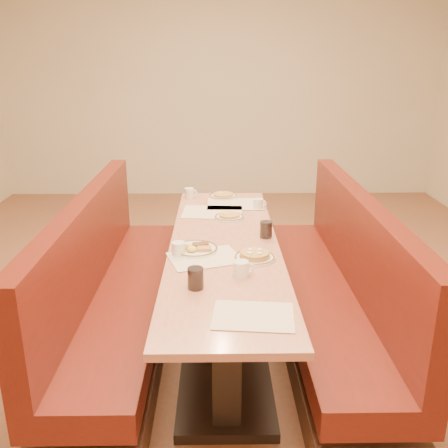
{
  "coord_description": "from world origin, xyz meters",
  "views": [
    {
      "loc": [
        -0.05,
        -3.0,
        1.9
      ],
      "look_at": [
        0.0,
        0.1,
        0.85
      ],
      "focal_mm": 40.0,
      "sensor_mm": 36.0,
      "label": 1
    }
  ],
  "objects_px": {
    "booth_left": "(115,299)",
    "soda_tumbler_near": "(196,278)",
    "coffee_mug_a": "(242,269)",
    "soda_tumbler_mid": "(266,230)",
    "booth_right": "(333,297)",
    "coffee_mug_c": "(259,204)",
    "diner_table": "(224,296)",
    "pancake_plate": "(255,256)",
    "eggs_plate": "(195,248)",
    "coffee_mug_d": "(190,193)",
    "coffee_mug_b": "(179,249)"
  },
  "relations": [
    {
      "from": "coffee_mug_d",
      "to": "soda_tumbler_mid",
      "type": "xyz_separation_m",
      "value": [
        0.56,
        -0.98,
        0.01
      ]
    },
    {
      "from": "soda_tumbler_mid",
      "to": "coffee_mug_d",
      "type": "bearing_deg",
      "value": 119.52
    },
    {
      "from": "coffee_mug_c",
      "to": "coffee_mug_d",
      "type": "bearing_deg",
      "value": 146.16
    },
    {
      "from": "coffee_mug_a",
      "to": "booth_right",
      "type": "bearing_deg",
      "value": 26.65
    },
    {
      "from": "diner_table",
      "to": "soda_tumbler_mid",
      "type": "bearing_deg",
      "value": 22.54
    },
    {
      "from": "coffee_mug_a",
      "to": "coffee_mug_d",
      "type": "relative_size",
      "value": 1.07
    },
    {
      "from": "eggs_plate",
      "to": "coffee_mug_d",
      "type": "distance_m",
      "value": 1.23
    },
    {
      "from": "coffee_mug_c",
      "to": "soda_tumbler_mid",
      "type": "height_order",
      "value": "soda_tumbler_mid"
    },
    {
      "from": "coffee_mug_b",
      "to": "booth_left",
      "type": "bearing_deg",
      "value": 133.17
    },
    {
      "from": "diner_table",
      "to": "eggs_plate",
      "type": "bearing_deg",
      "value": -146.57
    },
    {
      "from": "coffee_mug_d",
      "to": "soda_tumbler_mid",
      "type": "height_order",
      "value": "soda_tumbler_mid"
    },
    {
      "from": "diner_table",
      "to": "soda_tumbler_near",
      "type": "xyz_separation_m",
      "value": [
        -0.16,
        -0.65,
        0.43
      ]
    },
    {
      "from": "diner_table",
      "to": "coffee_mug_d",
      "type": "bearing_deg",
      "value": 104.13
    },
    {
      "from": "eggs_plate",
      "to": "booth_left",
      "type": "bearing_deg",
      "value": 167.3
    },
    {
      "from": "pancake_plate",
      "to": "eggs_plate",
      "type": "height_order",
      "value": "eggs_plate"
    },
    {
      "from": "coffee_mug_b",
      "to": "coffee_mug_c",
      "type": "bearing_deg",
      "value": 36.1
    },
    {
      "from": "booth_right",
      "to": "coffee_mug_d",
      "type": "xyz_separation_m",
      "value": [
        -1.01,
        1.1,
        0.43
      ]
    },
    {
      "from": "pancake_plate",
      "to": "coffee_mug_c",
      "type": "xyz_separation_m",
      "value": [
        0.11,
        1.03,
        0.02
      ]
    },
    {
      "from": "soda_tumbler_near",
      "to": "soda_tumbler_mid",
      "type": "distance_m",
      "value": 0.88
    },
    {
      "from": "booth_right",
      "to": "soda_tumbler_mid",
      "type": "xyz_separation_m",
      "value": [
        -0.45,
        0.12,
        0.44
      ]
    },
    {
      "from": "coffee_mug_a",
      "to": "soda_tumbler_mid",
      "type": "xyz_separation_m",
      "value": [
        0.19,
        0.62,
        0.01
      ]
    },
    {
      "from": "diner_table",
      "to": "coffee_mug_a",
      "type": "height_order",
      "value": "coffee_mug_a"
    },
    {
      "from": "diner_table",
      "to": "coffee_mug_a",
      "type": "xyz_separation_m",
      "value": [
        0.09,
        -0.5,
        0.42
      ]
    },
    {
      "from": "eggs_plate",
      "to": "coffee_mug_c",
      "type": "bearing_deg",
      "value": 62.27
    },
    {
      "from": "coffee_mug_c",
      "to": "booth_right",
      "type": "bearing_deg",
      "value": -63.15
    },
    {
      "from": "booth_left",
      "to": "eggs_plate",
      "type": "bearing_deg",
      "value": -12.7
    },
    {
      "from": "diner_table",
      "to": "coffee_mug_a",
      "type": "distance_m",
      "value": 0.66
    },
    {
      "from": "diner_table",
      "to": "booth_left",
      "type": "height_order",
      "value": "booth_left"
    },
    {
      "from": "booth_right",
      "to": "coffee_mug_d",
      "type": "bearing_deg",
      "value": 132.55
    },
    {
      "from": "diner_table",
      "to": "coffee_mug_b",
      "type": "bearing_deg",
      "value": -144.98
    },
    {
      "from": "coffee_mug_b",
      "to": "coffee_mug_c",
      "type": "relative_size",
      "value": 1.03
    },
    {
      "from": "pancake_plate",
      "to": "eggs_plate",
      "type": "xyz_separation_m",
      "value": [
        -0.36,
        0.14,
        -0.0
      ]
    },
    {
      "from": "eggs_plate",
      "to": "soda_tumbler_mid",
      "type": "distance_m",
      "value": 0.53
    },
    {
      "from": "eggs_plate",
      "to": "coffee_mug_b",
      "type": "xyz_separation_m",
      "value": [
        -0.09,
        -0.07,
        0.03
      ]
    },
    {
      "from": "diner_table",
      "to": "soda_tumbler_mid",
      "type": "distance_m",
      "value": 0.53
    },
    {
      "from": "coffee_mug_a",
      "to": "soda_tumbler_near",
      "type": "relative_size",
      "value": 1.03
    },
    {
      "from": "coffee_mug_a",
      "to": "coffee_mug_b",
      "type": "distance_m",
      "value": 0.48
    },
    {
      "from": "booth_right",
      "to": "soda_tumbler_mid",
      "type": "height_order",
      "value": "booth_right"
    },
    {
      "from": "coffee_mug_a",
      "to": "diner_table",
      "type": "bearing_deg",
      "value": 88.47
    },
    {
      "from": "booth_right",
      "to": "eggs_plate",
      "type": "xyz_separation_m",
      "value": [
        -0.92,
        -0.12,
        0.41
      ]
    },
    {
      "from": "booth_right",
      "to": "soda_tumbler_near",
      "type": "relative_size",
      "value": 21.64
    },
    {
      "from": "booth_left",
      "to": "coffee_mug_c",
      "type": "distance_m",
      "value": 1.35
    },
    {
      "from": "soda_tumbler_near",
      "to": "soda_tumbler_mid",
      "type": "height_order",
      "value": "soda_tumbler_near"
    },
    {
      "from": "coffee_mug_c",
      "to": "soda_tumbler_near",
      "type": "distance_m",
      "value": 1.48
    },
    {
      "from": "pancake_plate",
      "to": "coffee_mug_b",
      "type": "height_order",
      "value": "coffee_mug_b"
    },
    {
      "from": "diner_table",
      "to": "coffee_mug_c",
      "type": "xyz_separation_m",
      "value": [
        0.28,
        0.77,
        0.42
      ]
    },
    {
      "from": "booth_left",
      "to": "soda_tumbler_near",
      "type": "relative_size",
      "value": 21.64
    },
    {
      "from": "coffee_mug_c",
      "to": "coffee_mug_d",
      "type": "xyz_separation_m",
      "value": [
        -0.56,
        0.33,
        0.0
      ]
    },
    {
      "from": "booth_right",
      "to": "coffee_mug_a",
      "type": "distance_m",
      "value": 0.93
    },
    {
      "from": "pancake_plate",
      "to": "diner_table",
      "type": "bearing_deg",
      "value": 124.28
    }
  ]
}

